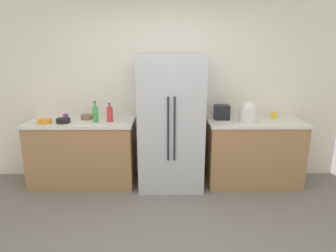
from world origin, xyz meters
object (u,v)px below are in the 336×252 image
(rice_cooker, at_px, (248,113))
(bowl_b, at_px, (63,121))
(bottle_a, at_px, (95,114))
(refrigerator, at_px, (171,123))
(cup_a, at_px, (274,115))
(bottle_b, at_px, (110,114))
(bowl_a, at_px, (87,117))
(toaster, at_px, (222,112))
(cup_b, at_px, (66,117))
(bowl_c, at_px, (45,121))

(rice_cooker, bearing_deg, bowl_b, -179.05)
(rice_cooker, xyz_separation_m, bottle_a, (-2.08, -0.00, -0.02))
(refrigerator, xyz_separation_m, cup_a, (1.50, 0.20, 0.06))
(bottle_b, bearing_deg, bowl_b, -175.23)
(rice_cooker, relative_size, bowl_a, 1.58)
(refrigerator, bearing_deg, bottle_a, -179.37)
(refrigerator, bearing_deg, bowl_b, -178.10)
(bowl_a, bearing_deg, refrigerator, -8.59)
(toaster, xyz_separation_m, cup_b, (-2.21, -0.01, -0.06))
(toaster, xyz_separation_m, rice_cooker, (0.33, -0.15, 0.03))
(refrigerator, xyz_separation_m, bowl_a, (-1.20, 0.18, 0.04))
(toaster, bearing_deg, cup_b, -179.76)
(refrigerator, xyz_separation_m, bottle_a, (-1.03, -0.01, 0.13))
(cup_a, relative_size, cup_b, 1.10)
(bottle_a, xyz_separation_m, cup_a, (2.52, 0.21, -0.07))
(bottle_a, xyz_separation_m, bowl_c, (-0.67, -0.06, -0.08))
(bowl_c, bearing_deg, bowl_a, 26.49)
(bottle_b, xyz_separation_m, bowl_b, (-0.62, -0.05, -0.08))
(rice_cooker, bearing_deg, bottle_a, -179.88)
(rice_cooker, distance_m, bowl_c, 2.76)
(bowl_a, xyz_separation_m, bowl_b, (-0.26, -0.23, 0.00))
(toaster, height_order, bowl_c, toaster)
(bowl_a, height_order, bowl_b, bowl_b)
(bottle_a, relative_size, bowl_c, 1.56)
(refrigerator, distance_m, bottle_b, 0.84)
(bottle_a, distance_m, bowl_a, 0.27)
(bowl_a, bearing_deg, bottle_b, -26.04)
(cup_a, xyz_separation_m, cup_b, (-2.98, -0.06, -0.00))
(bowl_c, bearing_deg, cup_a, 4.78)
(bottle_b, bearing_deg, toaster, 5.21)
(bottle_a, distance_m, cup_a, 2.53)
(bowl_a, bearing_deg, cup_a, 0.35)
(bowl_b, bearing_deg, cup_b, 97.83)
(cup_b, distance_m, bowl_c, 0.30)
(bottle_b, distance_m, cup_b, 0.67)
(bottle_b, relative_size, cup_a, 2.85)
(cup_a, relative_size, bowl_b, 0.50)
(bottle_a, bearing_deg, toaster, 5.13)
(rice_cooker, xyz_separation_m, cup_b, (-2.54, 0.14, -0.09))
(bottle_b, height_order, bowl_c, bottle_b)
(rice_cooker, xyz_separation_m, bowl_a, (-2.25, 0.19, -0.10))
(cup_b, height_order, bowl_b, cup_b)
(cup_b, bearing_deg, toaster, 0.24)
(bowl_a, relative_size, bowl_b, 0.96)
(refrigerator, bearing_deg, bowl_c, -177.66)
(rice_cooker, bearing_deg, bowl_a, 175.24)
(refrigerator, relative_size, rice_cooker, 6.55)
(cup_a, height_order, cup_b, cup_a)
(cup_a, bearing_deg, bottle_b, -175.25)
(bottle_b, height_order, cup_a, bottle_b)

